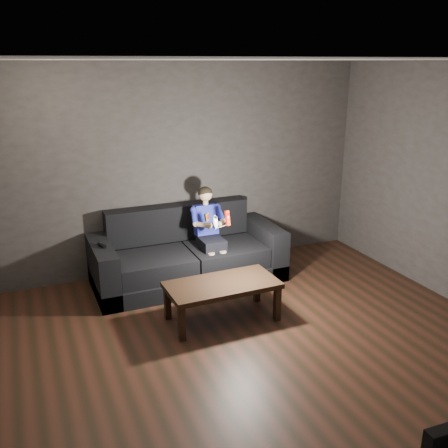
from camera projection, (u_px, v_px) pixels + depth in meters
name	position (u px, v px, depth m)	size (l,w,h in m)	color
floor	(273.00, 357.00, 4.76)	(5.00, 5.00, 0.00)	black
back_wall	(185.00, 168.00, 6.53)	(5.00, 0.04, 2.70)	#35302D
ceiling	(283.00, 60.00, 3.92)	(5.00, 5.00, 0.02)	silver
sofa	(187.00, 258.00, 6.35)	(2.37, 1.02, 0.91)	black
child	(209.00, 225.00, 6.25)	(0.43, 0.53, 1.06)	black
wii_remote_red	(228.00, 218.00, 5.86)	(0.06, 0.08, 0.18)	red
nunchuk_white	(215.00, 222.00, 5.82)	(0.07, 0.10, 0.17)	silver
wii_remote_black	(102.00, 245.00, 5.76)	(0.08, 0.17, 0.03)	black
coffee_table	(222.00, 288.00, 5.34)	(1.21, 0.62, 0.43)	black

